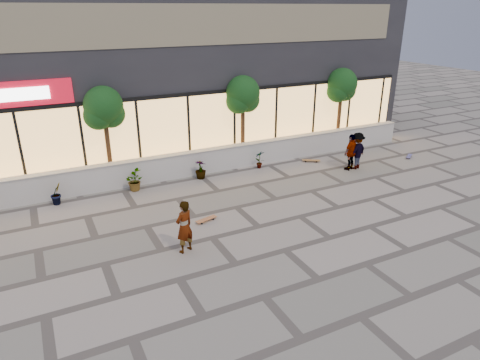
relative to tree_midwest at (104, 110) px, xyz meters
name	(u,v)px	position (x,y,z in m)	size (l,w,h in m)	color
ground	(285,250)	(3.50, -7.70, -2.99)	(80.00, 80.00, 0.00)	gray
planter_wall	(198,162)	(3.50, -0.70, -2.46)	(22.00, 0.42, 1.04)	silver
retail_building	(155,59)	(3.50, 4.79, 1.26)	(24.00, 9.17, 8.50)	#232328
shrub_b	(56,194)	(-2.20, -1.25, -2.58)	(0.45, 0.36, 0.81)	#133C17
shrub_c	(134,181)	(0.60, -1.25, -2.58)	(0.73, 0.63, 0.81)	#133C17
shrub_d	(201,169)	(3.40, -1.25, -2.58)	(0.45, 0.45, 0.81)	#133C17
shrub_e	(260,159)	(6.20, -1.25, -2.58)	(0.43, 0.29, 0.81)	#133C17
tree_midwest	(104,110)	(0.00, 0.00, 0.00)	(1.60, 1.50, 3.92)	#442F18
tree_mideast	(243,97)	(6.00, 0.00, 0.00)	(1.60, 1.50, 3.92)	#442F18
tree_east	(342,87)	(11.50, 0.00, 0.00)	(1.60, 1.50, 3.92)	#442F18
skater_center	(184,227)	(0.85, -6.42, -2.18)	(0.59, 0.39, 1.61)	white
skater_right_near	(351,152)	(9.67, -3.20, -2.18)	(0.94, 0.39, 1.61)	white
skater_right_far	(357,151)	(10.00, -3.19, -2.17)	(1.05, 0.61, 1.63)	maroon
skateboard_center	(206,219)	(2.11, -4.96, -2.91)	(0.80, 0.39, 0.09)	#995932
skateboard_right_near	(311,160)	(8.73, -1.63, -2.90)	(0.80, 0.62, 0.10)	olive
skateboard_right_far	(409,156)	(13.30, -3.19, -2.92)	(0.67, 0.53, 0.08)	#494782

